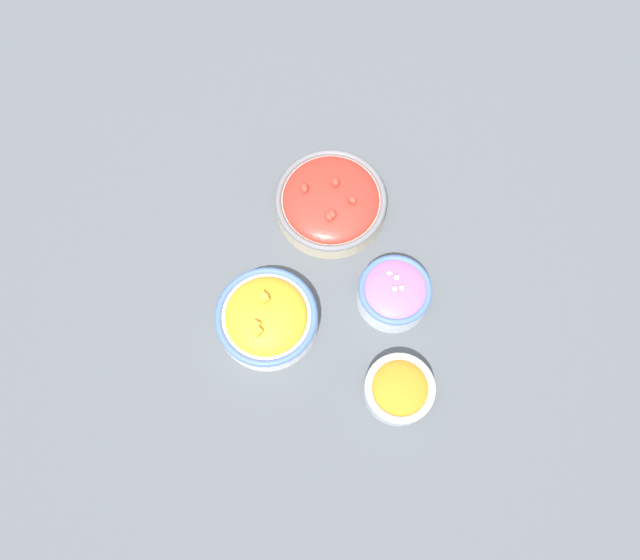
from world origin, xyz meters
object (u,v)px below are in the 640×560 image
at_px(bowl_carrots, 399,389).
at_px(bowl_red_onion, 394,293).
at_px(bowl_cherry_tomatoes, 331,202).
at_px(bowl_squash, 267,317).

relative_size(bowl_carrots, bowl_red_onion, 0.93).
height_order(bowl_cherry_tomatoes, bowl_carrots, bowl_cherry_tomatoes).
distance_m(bowl_carrots, bowl_red_onion, 0.16).
distance_m(bowl_squash, bowl_red_onion, 0.22).
bearing_deg(bowl_squash, bowl_cherry_tomatoes, 137.46).
xyz_separation_m(bowl_cherry_tomatoes, bowl_squash, (0.18, -0.17, 0.00)).
xyz_separation_m(bowl_squash, bowl_red_onion, (0.02, 0.22, 0.01)).
height_order(bowl_cherry_tomatoes, bowl_red_onion, bowl_red_onion).
xyz_separation_m(bowl_cherry_tomatoes, bowl_red_onion, (0.20, 0.06, 0.01)).
bearing_deg(bowl_red_onion, bowl_squash, -94.66).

